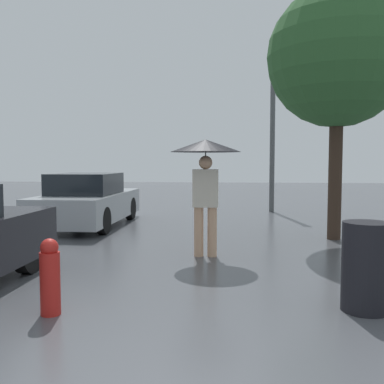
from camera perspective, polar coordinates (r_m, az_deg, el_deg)
name	(u,v)px	position (r m, az deg, el deg)	size (l,w,h in m)	color
pedestrian	(206,162)	(6.83, 1.82, 4.03)	(1.13, 1.13, 1.88)	tan
parked_car_farthest	(88,201)	(10.54, -13.66, -1.24)	(1.63, 3.88, 1.26)	#9EA3A8
tree	(338,58)	(9.05, 18.87, 16.59)	(2.70, 2.70, 4.90)	#38281E
street_lamp	(272,132)	(13.37, 10.68, 7.88)	(0.24, 0.24, 4.52)	#515456
trash_bin	(366,267)	(4.75, 22.17, -9.21)	(0.48, 0.48, 0.91)	black
fire_hydrant	(50,277)	(4.55, -18.40, -10.68)	(0.20, 0.20, 0.77)	#B21E19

